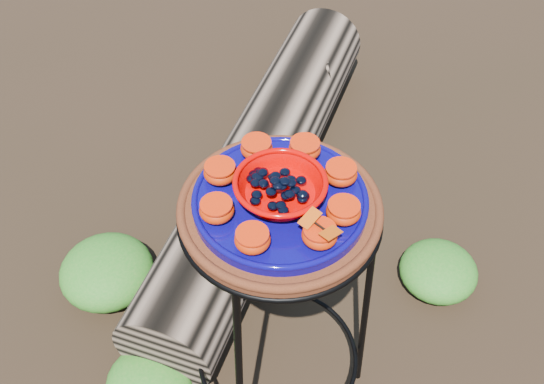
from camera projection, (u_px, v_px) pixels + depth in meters
ground at (278, 384)px, 1.85m from camera, size 60.00×60.00×0.00m
plant_stand at (279, 314)px, 1.59m from camera, size 0.44×0.44×0.70m
terracotta_saucer at (280, 211)px, 1.32m from camera, size 0.39×0.39×0.03m
cobalt_plate at (280, 202)px, 1.30m from camera, size 0.34×0.34×0.02m
red_bowl at (280, 189)px, 1.27m from camera, size 0.17×0.17×0.05m
glass_gems at (280, 177)px, 1.25m from camera, size 0.13×0.13×0.02m
orange_half_0 at (320, 235)px, 1.21m from camera, size 0.07×0.07×0.04m
orange_half_1 at (343, 211)px, 1.25m from camera, size 0.07×0.07×0.04m
orange_half_2 at (341, 174)px, 1.31m from camera, size 0.07×0.07×0.04m
orange_half_3 at (305, 149)px, 1.36m from camera, size 0.07×0.07×0.04m
orange_half_4 at (257, 148)px, 1.36m from camera, size 0.07×0.07×0.04m
orange_half_5 at (220, 172)px, 1.31m from camera, size 0.07×0.07×0.04m
orange_half_6 at (217, 210)px, 1.25m from camera, size 0.07×0.07×0.04m
orange_half_7 at (252, 240)px, 1.20m from camera, size 0.07×0.07×0.04m
butterfly at (320, 226)px, 1.19m from camera, size 0.10×0.07×0.02m
driftwood_log at (261, 165)px, 2.22m from camera, size 1.44×1.16×0.28m
foliage_left at (149, 382)px, 1.79m from camera, size 0.23×0.23×0.11m
foliage_right at (439, 270)px, 2.03m from camera, size 0.23×0.23×0.12m
foliage_back at (106, 270)px, 2.02m from camera, size 0.28×0.28×0.14m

